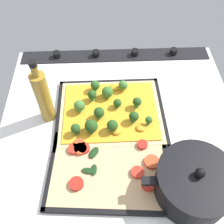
{
  "coord_description": "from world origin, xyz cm",
  "views": [
    {
      "loc": [
        4.62,
        46.85,
        67.48
      ],
      "look_at": [
        2.69,
        -0.2,
        6.45
      ],
      "focal_mm": 41.9,
      "sensor_mm": 36.0,
      "label": 1
    }
  ],
  "objects_px": {
    "baking_tray_back": "(108,171)",
    "oil_bottle": "(43,96)",
    "baking_tray_front": "(110,113)",
    "cooking_pot": "(194,183)",
    "broccoli_pizza": "(109,110)",
    "veggie_pizza_back": "(108,168)"
  },
  "relations": [
    {
      "from": "baking_tray_back",
      "to": "cooking_pot",
      "type": "xyz_separation_m",
      "value": [
        -0.21,
        0.06,
        0.05
      ]
    },
    {
      "from": "baking_tray_front",
      "to": "cooking_pot",
      "type": "distance_m",
      "value": 0.33
    },
    {
      "from": "baking_tray_front",
      "to": "veggie_pizza_back",
      "type": "bearing_deg",
      "value": 86.1
    },
    {
      "from": "baking_tray_front",
      "to": "broccoli_pizza",
      "type": "bearing_deg",
      "value": 17.32
    },
    {
      "from": "broccoli_pizza",
      "to": "cooking_pot",
      "type": "height_order",
      "value": "cooking_pot"
    },
    {
      "from": "baking_tray_back",
      "to": "oil_bottle",
      "type": "height_order",
      "value": "oil_bottle"
    },
    {
      "from": "baking_tray_front",
      "to": "oil_bottle",
      "type": "height_order",
      "value": "oil_bottle"
    },
    {
      "from": "broccoli_pizza",
      "to": "oil_bottle",
      "type": "height_order",
      "value": "oil_bottle"
    },
    {
      "from": "baking_tray_front",
      "to": "broccoli_pizza",
      "type": "distance_m",
      "value": 0.02
    },
    {
      "from": "cooking_pot",
      "to": "oil_bottle",
      "type": "bearing_deg",
      "value": -33.52
    },
    {
      "from": "broccoli_pizza",
      "to": "veggie_pizza_back",
      "type": "distance_m",
      "value": 0.2
    },
    {
      "from": "broccoli_pizza",
      "to": "veggie_pizza_back",
      "type": "xyz_separation_m",
      "value": [
        0.01,
        0.2,
        -0.01
      ]
    },
    {
      "from": "baking_tray_front",
      "to": "cooking_pot",
      "type": "height_order",
      "value": "cooking_pot"
    },
    {
      "from": "baking_tray_back",
      "to": "broccoli_pizza",
      "type": "bearing_deg",
      "value": -92.59
    },
    {
      "from": "veggie_pizza_back",
      "to": "baking_tray_front",
      "type": "bearing_deg",
      "value": -93.9
    },
    {
      "from": "broccoli_pizza",
      "to": "oil_bottle",
      "type": "relative_size",
      "value": 1.39
    },
    {
      "from": "baking_tray_front",
      "to": "baking_tray_back",
      "type": "xyz_separation_m",
      "value": [
        0.01,
        0.2,
        0.0
      ]
    },
    {
      "from": "baking_tray_back",
      "to": "cooking_pot",
      "type": "height_order",
      "value": "cooking_pot"
    },
    {
      "from": "baking_tray_front",
      "to": "oil_bottle",
      "type": "distance_m",
      "value": 0.22
    },
    {
      "from": "baking_tray_back",
      "to": "cooking_pot",
      "type": "distance_m",
      "value": 0.23
    },
    {
      "from": "broccoli_pizza",
      "to": "baking_tray_back",
      "type": "xyz_separation_m",
      "value": [
        0.01,
        0.2,
        -0.02
      ]
    },
    {
      "from": "baking_tray_back",
      "to": "veggie_pizza_back",
      "type": "height_order",
      "value": "veggie_pizza_back"
    }
  ]
}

